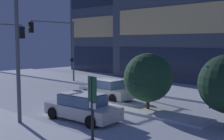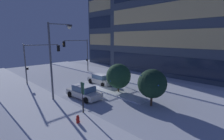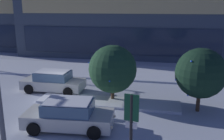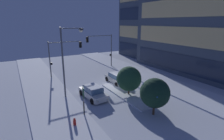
{
  "view_description": "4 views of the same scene",
  "coord_description": "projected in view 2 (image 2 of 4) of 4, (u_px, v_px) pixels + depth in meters",
  "views": [
    {
      "loc": [
        14.03,
        -13.71,
        4.32
      ],
      "look_at": [
        1.18,
        0.09,
        2.48
      ],
      "focal_mm": 46.42,
      "sensor_mm": 36.0,
      "label": 1
    },
    {
      "loc": [
        17.45,
        -13.71,
        6.68
      ],
      "look_at": [
        2.59,
        0.67,
        2.78
      ],
      "focal_mm": 26.97,
      "sensor_mm": 36.0,
      "label": 2
    },
    {
      "loc": [
        6.55,
        -14.34,
        6.04
      ],
      "look_at": [
        3.34,
        1.47,
        1.9
      ],
      "focal_mm": 40.79,
      "sensor_mm": 36.0,
      "label": 3
    },
    {
      "loc": [
        20.12,
        -10.98,
        8.87
      ],
      "look_at": [
        0.26,
        0.37,
        2.52
      ],
      "focal_mm": 28.07,
      "sensor_mm": 36.0,
      "label": 4
    }
  ],
  "objects": [
    {
      "name": "ground",
      "position": [
        95.0,
        88.0,
        22.92
      ],
      "size": [
        52.0,
        52.0,
        0.0
      ],
      "primitive_type": "plane",
      "color": "silver"
    },
    {
      "name": "curb_strip_near",
      "position": [
        35.0,
        103.0,
        17.49
      ],
      "size": [
        52.0,
        5.2,
        0.14
      ],
      "primitive_type": "cube",
      "color": "silver",
      "rests_on": "ground"
    },
    {
      "name": "curb_strip_far",
      "position": [
        132.0,
        78.0,
        28.33
      ],
      "size": [
        52.0,
        5.2,
        0.14
      ],
      "primitive_type": "cube",
      "color": "silver",
      "rests_on": "ground"
    },
    {
      "name": "median_strip",
      "position": [
        114.0,
        92.0,
        20.87
      ],
      "size": [
        9.0,
        1.8,
        0.14
      ],
      "primitive_type": "cube",
      "color": "silver",
      "rests_on": "ground"
    },
    {
      "name": "office_tower_secondary",
      "position": [
        112.0,
        23.0,
        45.47
      ],
      "size": [
        10.47,
        8.2,
        21.39
      ],
      "color": "#424C5B",
      "rests_on": "ground"
    },
    {
      "name": "car_near",
      "position": [
        84.0,
        92.0,
        19.05
      ],
      "size": [
        4.6,
        2.28,
        1.49
      ],
      "rotation": [
        0.0,
        0.0,
        0.08
      ],
      "color": "silver",
      "rests_on": "ground"
    },
    {
      "name": "car_far",
      "position": [
        101.0,
        79.0,
        24.85
      ],
      "size": [
        4.5,
        2.02,
        1.49
      ],
      "rotation": [
        0.0,
        0.0,
        3.14
      ],
      "color": "silver",
      "rests_on": "ground"
    },
    {
      "name": "traffic_light_corner_near_left",
      "position": [
        40.0,
        56.0,
        25.21
      ],
      "size": [
        0.32,
        5.53,
        5.9
      ],
      "rotation": [
        0.0,
        0.0,
        1.57
      ],
      "color": "#565960",
      "rests_on": "ground"
    },
    {
      "name": "traffic_light_corner_far_left",
      "position": [
        79.0,
        50.0,
        32.03
      ],
      "size": [
        0.32,
        5.41,
        6.47
      ],
      "rotation": [
        0.0,
        0.0,
        -1.57
      ],
      "color": "#565960",
      "rests_on": "ground"
    },
    {
      "name": "street_lamp_arched",
      "position": [
        56.0,
        51.0,
        17.78
      ],
      "size": [
        0.6,
        2.58,
        8.29
      ],
      "rotation": [
        0.0,
        0.0,
        1.47
      ],
      "color": "#565960",
      "rests_on": "ground"
    },
    {
      "name": "fire_hydrant",
      "position": [
        78.0,
        120.0,
        13.18
      ],
      "size": [
        0.48,
        0.26,
        0.79
      ],
      "color": "red",
      "rests_on": "ground"
    },
    {
      "name": "parking_info_sign",
      "position": [
        83.0,
        94.0,
        14.73
      ],
      "size": [
        0.55,
        0.15,
        2.93
      ],
      "rotation": [
        0.0,
        0.0,
        1.41
      ],
      "color": "black",
      "rests_on": "ground"
    },
    {
      "name": "decorated_tree_median",
      "position": [
        152.0,
        84.0,
        16.52
      ],
      "size": [
        2.87,
        2.87,
        3.73
      ],
      "color": "#473323",
      "rests_on": "ground"
    },
    {
      "name": "decorated_tree_left_of_median",
      "position": [
        119.0,
        76.0,
        20.68
      ],
      "size": [
        3.05,
        3.07,
        3.64
      ],
      "color": "#473323",
      "rests_on": "ground"
    }
  ]
}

